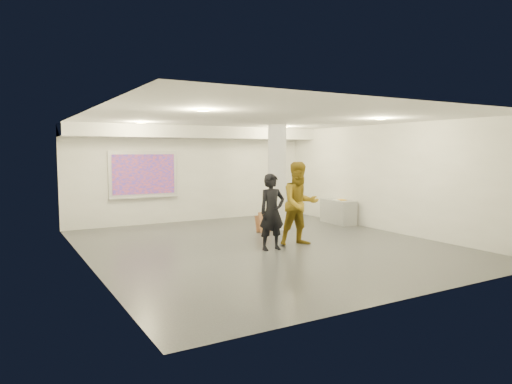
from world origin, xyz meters
TOP-DOWN VIEW (x-y plane):
  - floor at (0.00, 0.00)m, footprint 8.00×9.00m
  - ceiling at (0.00, 0.00)m, footprint 8.00×9.00m
  - wall_back at (0.00, 4.50)m, footprint 8.00×0.01m
  - wall_front at (0.00, -4.50)m, footprint 8.00×0.01m
  - wall_left at (-4.00, 0.00)m, footprint 0.01×9.00m
  - wall_right at (4.00, 0.00)m, footprint 0.01×9.00m
  - soffit_band at (0.00, 3.95)m, footprint 8.00×1.10m
  - downlight_nw at (-2.20, 2.50)m, footprint 0.22×0.22m
  - downlight_ne at (2.20, 2.50)m, footprint 0.22×0.22m
  - downlight_sw at (-2.20, -1.50)m, footprint 0.22×0.22m
  - downlight_se at (2.20, -1.50)m, footprint 0.22×0.22m
  - column at (1.50, 1.80)m, footprint 0.52×0.52m
  - projection_screen at (-1.60, 4.45)m, footprint 2.10×0.13m
  - credenza at (3.72, 1.72)m, footprint 0.63×1.30m
  - papers_stack at (3.72, 1.66)m, footprint 0.36×0.42m
  - postit_pad at (3.73, 1.59)m, footprint 0.27×0.32m
  - cardboard_back at (0.97, 1.55)m, footprint 0.53×0.32m
  - cardboard_front at (0.91, 1.59)m, footprint 0.45×0.23m
  - woman at (-0.10, -0.50)m, footprint 0.65×0.43m
  - man at (0.75, -0.39)m, footprint 1.07×0.89m

SIDE VIEW (x-z plane):
  - floor at x=0.00m, z-range -0.01..0.01m
  - cardboard_front at x=0.91m, z-range 0.00..0.46m
  - cardboard_back at x=0.97m, z-range 0.00..0.57m
  - credenza at x=3.72m, z-range 0.00..0.74m
  - papers_stack at x=3.72m, z-range 0.74..0.76m
  - postit_pad at x=3.73m, z-range 0.74..0.76m
  - woman at x=-0.10m, z-range 0.00..1.74m
  - man at x=0.75m, z-range 0.00..2.00m
  - wall_back at x=0.00m, z-range 0.00..3.00m
  - wall_front at x=0.00m, z-range 0.00..3.00m
  - wall_left at x=-4.00m, z-range 0.00..3.00m
  - wall_right at x=4.00m, z-range 0.00..3.00m
  - column at x=1.50m, z-range 0.00..3.00m
  - projection_screen at x=-1.60m, z-range 0.82..2.24m
  - soffit_band at x=0.00m, z-range 2.64..3.00m
  - downlight_nw at x=-2.20m, z-range 2.97..2.99m
  - downlight_ne at x=2.20m, z-range 2.97..2.99m
  - downlight_sw at x=-2.20m, z-range 2.97..2.99m
  - downlight_se at x=2.20m, z-range 2.97..2.99m
  - ceiling at x=0.00m, z-range 3.00..3.00m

